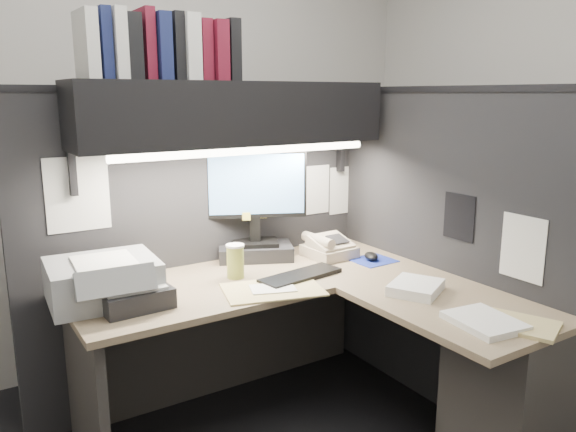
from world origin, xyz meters
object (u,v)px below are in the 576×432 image
(desk, at_px, (378,360))
(coffee_cup, at_px, (235,262))
(monitor, at_px, (255,216))
(notebook_stack, at_px, (134,297))
(overhead_shelf, at_px, (235,113))
(printer, at_px, (103,281))
(keyboard, at_px, (300,276))
(telephone, at_px, (329,248))

(desk, relative_size, coffee_cup, 11.07)
(monitor, relative_size, notebook_stack, 2.08)
(overhead_shelf, bearing_deg, printer, -169.52)
(printer, bearing_deg, desk, -27.96)
(desk, relative_size, notebook_stack, 6.10)
(printer, bearing_deg, notebook_stack, -55.49)
(overhead_shelf, distance_m, keyboard, 0.85)
(telephone, bearing_deg, coffee_cup, -177.98)
(overhead_shelf, height_order, monitor, overhead_shelf)
(desk, height_order, printer, printer)
(overhead_shelf, height_order, notebook_stack, overhead_shelf)
(overhead_shelf, distance_m, coffee_cup, 0.72)
(keyboard, bearing_deg, monitor, 84.53)
(coffee_cup, bearing_deg, keyboard, -33.41)
(desk, relative_size, overhead_shelf, 1.10)
(monitor, bearing_deg, desk, -54.46)
(telephone, bearing_deg, notebook_stack, -174.41)
(monitor, xyz_separation_m, coffee_cup, (-0.24, -0.23, -0.15))
(coffee_cup, bearing_deg, telephone, 4.48)
(telephone, relative_size, notebook_stack, 0.86)
(monitor, relative_size, coffee_cup, 3.79)
(keyboard, height_order, coffee_cup, coffee_cup)
(monitor, height_order, coffee_cup, monitor)
(telephone, bearing_deg, desk, -109.52)
(keyboard, distance_m, telephone, 0.40)
(notebook_stack, bearing_deg, desk, -27.39)
(desk, height_order, keyboard, keyboard)
(telephone, relative_size, printer, 0.55)
(telephone, xyz_separation_m, notebook_stack, (-1.12, -0.16, -0.01))
(notebook_stack, bearing_deg, monitor, 24.02)
(overhead_shelf, xyz_separation_m, telephone, (0.50, -0.12, -0.72))
(desk, xyz_separation_m, printer, (-1.01, 0.62, 0.37))
(monitor, height_order, printer, monitor)
(overhead_shelf, bearing_deg, notebook_stack, -156.21)
(printer, xyz_separation_m, notebook_stack, (0.09, -0.14, -0.05))
(desk, distance_m, overhead_shelf, 1.33)
(monitor, xyz_separation_m, telephone, (0.35, -0.18, -0.18))
(telephone, distance_m, coffee_cup, 0.59)
(monitor, relative_size, keyboard, 1.37)
(coffee_cup, bearing_deg, overhead_shelf, 59.64)
(overhead_shelf, height_order, printer, overhead_shelf)
(printer, bearing_deg, keyboard, -9.42)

